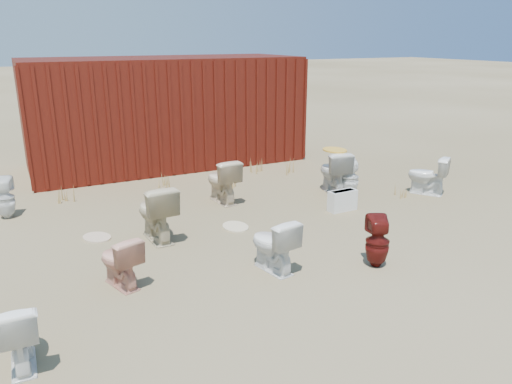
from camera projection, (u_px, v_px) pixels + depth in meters
name	position (u px, v px, depth m)	size (l,w,h in m)	color
ground	(274.00, 239.00, 7.33)	(100.00, 100.00, 0.00)	brown
shipping_container	(165.00, 111.00, 11.40)	(6.00, 2.40, 2.40)	#4D0F0C
toilet_front_a	(18.00, 333.00, 4.41)	(0.37, 0.64, 0.66)	white
toilet_front_pink	(120.00, 261.00, 5.85)	(0.36, 0.63, 0.64)	tan
toilet_front_c	(273.00, 244.00, 6.24)	(0.39, 0.69, 0.70)	white
toilet_front_maroon	(377.00, 242.00, 6.36)	(0.30, 0.31, 0.67)	#58120F
toilet_front_e	(427.00, 175.00, 9.30)	(0.40, 0.70, 0.72)	white
toilet_back_a	(5.00, 198.00, 8.06)	(0.31, 0.31, 0.68)	white
toilet_back_beige_left	(156.00, 212.00, 7.18)	(0.47, 0.82, 0.84)	#C9BA93
toilet_back_beige_right	(222.00, 181.00, 8.83)	(0.44, 0.78, 0.79)	beige
toilet_back_yellowlid	(334.00, 172.00, 9.38)	(0.45, 0.80, 0.81)	silver
toilet_back_e	(350.00, 177.00, 9.22)	(0.31, 0.32, 0.69)	white
yellow_lid	(335.00, 150.00, 9.25)	(0.41, 0.51, 0.03)	gold
loose_tank	(342.00, 201.00, 8.46)	(0.50, 0.20, 0.35)	silver
loose_lid_near	(235.00, 227.00, 7.75)	(0.38, 0.49, 0.02)	beige
loose_lid_far	(97.00, 237.00, 7.34)	(0.36, 0.47, 0.02)	beige
weed_clump_a	(63.00, 192.00, 8.98)	(0.36, 0.36, 0.30)	olive
weed_clump_b	(231.00, 180.00, 9.83)	(0.32, 0.32, 0.27)	olive
weed_clump_c	(287.00, 166.00, 10.75)	(0.36, 0.36, 0.34)	olive
weed_clump_d	(165.00, 180.00, 9.83)	(0.30, 0.30, 0.26)	olive
weed_clump_e	(256.00, 165.00, 10.89)	(0.34, 0.34, 0.29)	olive
weed_clump_f	(401.00, 189.00, 9.25)	(0.28, 0.28, 0.26)	olive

